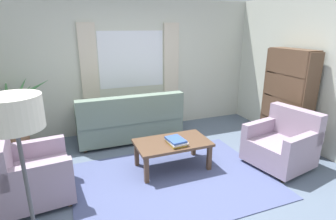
{
  "coord_description": "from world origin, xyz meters",
  "views": [
    {
      "loc": [
        -1.27,
        -3.04,
        2.09
      ],
      "look_at": [
        0.19,
        0.7,
        0.82
      ],
      "focal_mm": 28.52,
      "sensor_mm": 36.0,
      "label": 1
    }
  ],
  "objects_px": {
    "couch": "(130,122)",
    "armchair_right": "(282,144)",
    "coffee_table": "(172,145)",
    "standing_lamp": "(16,128)",
    "armchair_left": "(30,174)",
    "bookshelf": "(287,97)",
    "book_stack_on_table": "(176,141)",
    "potted_plant": "(13,124)"
  },
  "relations": [
    {
      "from": "bookshelf",
      "to": "standing_lamp",
      "type": "height_order",
      "value": "bookshelf"
    },
    {
      "from": "coffee_table",
      "to": "standing_lamp",
      "type": "height_order",
      "value": "standing_lamp"
    },
    {
      "from": "armchair_left",
      "to": "book_stack_on_table",
      "type": "relative_size",
      "value": 2.68
    },
    {
      "from": "potted_plant",
      "to": "bookshelf",
      "type": "distance_m",
      "value": 4.71
    },
    {
      "from": "armchair_right",
      "to": "book_stack_on_table",
      "type": "relative_size",
      "value": 2.86
    },
    {
      "from": "standing_lamp",
      "to": "book_stack_on_table",
      "type": "bearing_deg",
      "value": 35.96
    },
    {
      "from": "coffee_table",
      "to": "standing_lamp",
      "type": "xyz_separation_m",
      "value": [
        -1.75,
        -1.37,
        1.02
      ]
    },
    {
      "from": "book_stack_on_table",
      "to": "potted_plant",
      "type": "height_order",
      "value": "potted_plant"
    },
    {
      "from": "armchair_right",
      "to": "bookshelf",
      "type": "height_order",
      "value": "bookshelf"
    },
    {
      "from": "potted_plant",
      "to": "bookshelf",
      "type": "height_order",
      "value": "bookshelf"
    },
    {
      "from": "armchair_left",
      "to": "bookshelf",
      "type": "distance_m",
      "value": 4.19
    },
    {
      "from": "bookshelf",
      "to": "book_stack_on_table",
      "type": "bearing_deg",
      "value": 95.1
    },
    {
      "from": "armchair_left",
      "to": "potted_plant",
      "type": "relative_size",
      "value": 0.7
    },
    {
      "from": "couch",
      "to": "standing_lamp",
      "type": "xyz_separation_m",
      "value": [
        -1.4,
        -2.65,
        1.04
      ]
    },
    {
      "from": "couch",
      "to": "bookshelf",
      "type": "height_order",
      "value": "bookshelf"
    },
    {
      "from": "armchair_left",
      "to": "bookshelf",
      "type": "relative_size",
      "value": 0.53
    },
    {
      "from": "armchair_right",
      "to": "bookshelf",
      "type": "relative_size",
      "value": 0.57
    },
    {
      "from": "coffee_table",
      "to": "potted_plant",
      "type": "bearing_deg",
      "value": 147.89
    },
    {
      "from": "couch",
      "to": "armchair_left",
      "type": "distance_m",
      "value": 2.08
    },
    {
      "from": "armchair_left",
      "to": "bookshelf",
      "type": "xyz_separation_m",
      "value": [
        4.15,
        0.19,
        0.54
      ]
    },
    {
      "from": "armchair_left",
      "to": "armchair_right",
      "type": "distance_m",
      "value": 3.56
    },
    {
      "from": "coffee_table",
      "to": "bookshelf",
      "type": "height_order",
      "value": "bookshelf"
    },
    {
      "from": "armchair_left",
      "to": "standing_lamp",
      "type": "distance_m",
      "value": 1.67
    },
    {
      "from": "potted_plant",
      "to": "coffee_table",
      "type": "bearing_deg",
      "value": -32.11
    },
    {
      "from": "armchair_right",
      "to": "couch",
      "type": "bearing_deg",
      "value": -143.52
    },
    {
      "from": "potted_plant",
      "to": "standing_lamp",
      "type": "relative_size",
      "value": 0.8
    },
    {
      "from": "coffee_table",
      "to": "book_stack_on_table",
      "type": "distance_m",
      "value": 0.14
    },
    {
      "from": "book_stack_on_table",
      "to": "potted_plant",
      "type": "xyz_separation_m",
      "value": [
        -2.29,
        1.52,
        0.04
      ]
    },
    {
      "from": "couch",
      "to": "armchair_right",
      "type": "bearing_deg",
      "value": 137.47
    },
    {
      "from": "armchair_right",
      "to": "standing_lamp",
      "type": "xyz_separation_m",
      "value": [
        -3.36,
        -0.85,
        1.05
      ]
    },
    {
      "from": "armchair_right",
      "to": "standing_lamp",
      "type": "distance_m",
      "value": 3.62
    },
    {
      "from": "couch",
      "to": "bookshelf",
      "type": "bearing_deg",
      "value": 155.43
    },
    {
      "from": "armchair_right",
      "to": "coffee_table",
      "type": "relative_size",
      "value": 0.89
    },
    {
      "from": "couch",
      "to": "book_stack_on_table",
      "type": "height_order",
      "value": "couch"
    },
    {
      "from": "armchair_right",
      "to": "standing_lamp",
      "type": "bearing_deg",
      "value": -86.73
    },
    {
      "from": "couch",
      "to": "standing_lamp",
      "type": "bearing_deg",
      "value": 62.25
    },
    {
      "from": "armchair_left",
      "to": "bookshelf",
      "type": "height_order",
      "value": "bookshelf"
    },
    {
      "from": "couch",
      "to": "standing_lamp",
      "type": "relative_size",
      "value": 1.16
    },
    {
      "from": "couch",
      "to": "armchair_right",
      "type": "relative_size",
      "value": 1.94
    },
    {
      "from": "armchair_left",
      "to": "standing_lamp",
      "type": "bearing_deg",
      "value": -178.15
    },
    {
      "from": "armchair_right",
      "to": "armchair_left",
      "type": "bearing_deg",
      "value": -107.98
    },
    {
      "from": "coffee_table",
      "to": "standing_lamp",
      "type": "bearing_deg",
      "value": -141.78
    }
  ]
}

